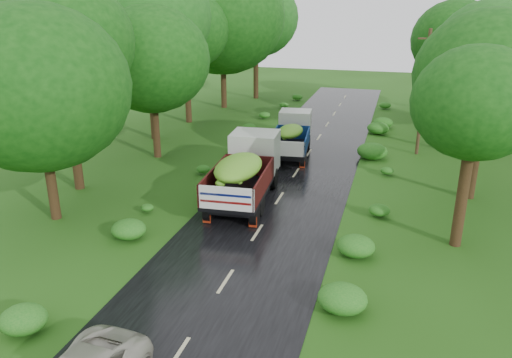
% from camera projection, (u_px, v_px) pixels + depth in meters
% --- Properties ---
extents(ground, '(120.00, 120.00, 0.00)m').
position_uv_depth(ground, '(177.00, 356.00, 13.80)').
color(ground, '#1D450E').
rests_on(ground, ground).
extents(road, '(6.50, 80.00, 0.02)m').
position_uv_depth(road, '(235.00, 267.00, 18.31)').
color(road, black).
rests_on(road, ground).
extents(road_lines, '(0.12, 69.60, 0.00)m').
position_uv_depth(road_lines, '(243.00, 254.00, 19.21)').
color(road_lines, '#BFB78C').
rests_on(road_lines, road).
extents(truck_near, '(2.87, 6.96, 2.86)m').
position_uv_depth(truck_near, '(246.00, 168.00, 23.98)').
color(truck_near, black).
rests_on(truck_near, ground).
extents(truck_far, '(2.66, 6.00, 2.44)m').
position_uv_depth(truck_far, '(292.00, 133.00, 31.09)').
color(truck_far, black).
rests_on(truck_far, ground).
extents(utility_pole, '(1.33, 0.38, 7.66)m').
position_uv_depth(utility_pole, '(423.00, 92.00, 30.35)').
color(utility_pole, '#382616').
rests_on(utility_pole, ground).
extents(trees_left, '(6.72, 33.97, 10.07)m').
position_uv_depth(trees_left, '(179.00, 32.00, 34.30)').
color(trees_left, black).
rests_on(trees_left, ground).
extents(trees_right, '(6.59, 29.58, 7.78)m').
position_uv_depth(trees_right, '(474.00, 59.00, 30.87)').
color(trees_right, black).
rests_on(trees_right, ground).
extents(shrubs, '(11.90, 44.00, 0.70)m').
position_uv_depth(shrubs, '(288.00, 179.00, 26.32)').
color(shrubs, '#176218').
rests_on(shrubs, ground).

